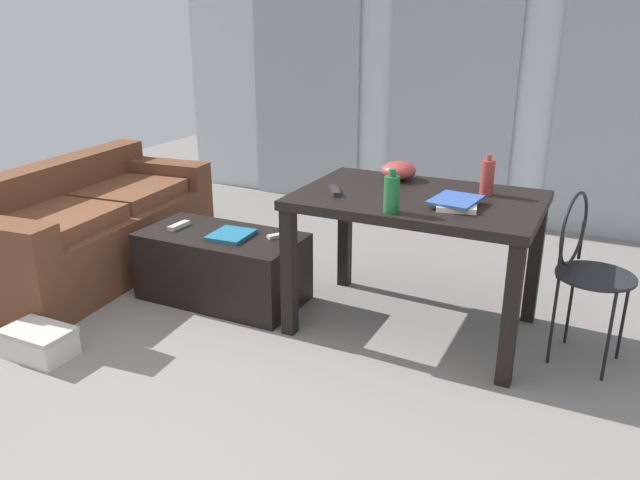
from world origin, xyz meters
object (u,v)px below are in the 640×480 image
(bottle_near, at_px, (392,194))
(shoebox, at_px, (39,342))
(magazine, at_px, (231,235))
(craft_table, at_px, (417,215))
(tv_remote_on_table, at_px, (334,191))
(coffee_table, at_px, (223,266))
(bottle_far, at_px, (487,177))
(wire_chair, at_px, (585,258))
(bowl, at_px, (399,171))
(book_stack, at_px, (456,203))
(tv_remote_primary, at_px, (280,235))
(couch, at_px, (88,229))
(tv_remote_secondary, at_px, (179,226))

(bottle_near, height_order, shoebox, bottle_near)
(bottle_near, height_order, magazine, bottle_near)
(craft_table, distance_m, tv_remote_on_table, 0.45)
(coffee_table, xyz_separation_m, bottle_far, (1.46, 0.32, 0.64))
(wire_chair, bearing_deg, bowl, 166.77)
(bottle_near, distance_m, magazine, 1.13)
(book_stack, distance_m, magazine, 1.34)
(bowl, relative_size, tv_remote_primary, 1.31)
(couch, xyz_separation_m, tv_remote_on_table, (1.79, 0.03, 0.47))
(wire_chair, xyz_separation_m, tv_remote_secondary, (-2.28, -0.20, -0.11))
(book_stack, height_order, tv_remote_primary, book_stack)
(bottle_near, bearing_deg, bowl, 106.19)
(bowl, bearing_deg, tv_remote_secondary, -160.32)
(wire_chair, relative_size, book_stack, 2.99)
(craft_table, xyz_separation_m, bottle_near, (-0.03, -0.34, 0.20))
(tv_remote_primary, xyz_separation_m, magazine, (-0.26, -0.12, 0.00))
(bottle_far, height_order, book_stack, bottle_far)
(book_stack, distance_m, tv_remote_primary, 1.10)
(book_stack, relative_size, shoebox, 0.83)
(craft_table, height_order, bowl, bowl)
(coffee_table, relative_size, bottle_near, 4.66)
(bottle_far, xyz_separation_m, tv_remote_primary, (-1.12, -0.22, -0.42))
(tv_remote_secondary, bearing_deg, book_stack, 4.16)
(wire_chair, relative_size, tv_remote_secondary, 5.34)
(craft_table, xyz_separation_m, tv_remote_secondary, (-1.45, -0.17, -0.22))
(book_stack, bearing_deg, coffee_table, -178.14)
(tv_remote_primary, distance_m, shoebox, 1.40)
(wire_chair, height_order, bowl, bowl)
(bottle_near, relative_size, magazine, 0.83)
(coffee_table, relative_size, shoebox, 2.81)
(couch, bearing_deg, tv_remote_primary, 5.50)
(coffee_table, bearing_deg, couch, -178.67)
(bottle_far, distance_m, book_stack, 0.30)
(couch, distance_m, wire_chair, 3.05)
(tv_remote_on_table, distance_m, magazine, 0.74)
(bottle_near, bearing_deg, coffee_table, 170.74)
(bottle_far, relative_size, tv_remote_primary, 1.40)
(couch, distance_m, tv_remote_primary, 1.41)
(bowl, bearing_deg, tv_remote_on_table, -115.90)
(wire_chair, relative_size, bottle_near, 4.10)
(tv_remote_secondary, bearing_deg, tv_remote_primary, 13.04)
(bottle_far, relative_size, magazine, 0.84)
(wire_chair, distance_m, tv_remote_primary, 1.65)
(shoebox, bearing_deg, tv_remote_secondary, 81.38)
(bowl, bearing_deg, wire_chair, -13.23)
(tv_remote_on_table, xyz_separation_m, tv_remote_secondary, (-1.04, -0.02, -0.34))
(wire_chair, distance_m, tv_remote_on_table, 1.28)
(bottle_near, xyz_separation_m, bottle_far, (0.34, 0.51, 0.00))
(magazine, bearing_deg, bottle_far, 10.19)
(tv_remote_on_table, relative_size, tv_remote_primary, 1.10)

